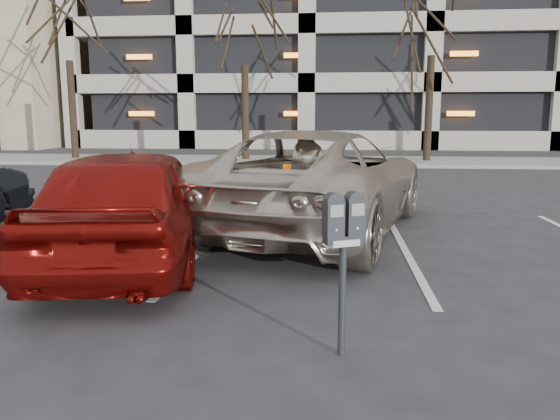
{
  "coord_description": "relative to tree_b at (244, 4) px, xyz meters",
  "views": [
    {
      "loc": [
        0.37,
        -5.33,
        1.84
      ],
      "look_at": [
        -0.08,
        -0.52,
        0.99
      ],
      "focal_mm": 35.0,
      "sensor_mm": 36.0,
      "label": 1
    }
  ],
  "objects": [
    {
      "name": "tree_b",
      "position": [
        0.0,
        0.0,
        0.0
      ],
      "size": [
        3.63,
        3.63,
        8.24
      ],
      "color": "black",
      "rests_on": "ground"
    },
    {
      "name": "parking_meter",
      "position": [
        3.47,
        -17.32,
        -5.0
      ],
      "size": [
        0.34,
        0.24,
        1.25
      ],
      "rotation": [
        0.0,
        0.0,
        0.43
      ],
      "color": "black",
      "rests_on": "ground"
    },
    {
      "name": "car_red",
      "position": [
        0.9,
        -14.83,
        -5.21
      ],
      "size": [
        2.43,
        4.6,
        1.49
      ],
      "primitive_type": "imported",
      "rotation": [
        0.0,
        0.0,
        3.3
      ],
      "color": "maroon",
      "rests_on": "ground"
    },
    {
      "name": "sidewalk",
      "position": [
        3.0,
        0.0,
        -5.9
      ],
      "size": [
        80.0,
        4.0,
        0.12
      ],
      "primitive_type": "cube",
      "color": "gray",
      "rests_on": "ground"
    },
    {
      "name": "suv_silver",
      "position": [
        3.15,
        -12.71,
        -5.15
      ],
      "size": [
        4.08,
        6.28,
        1.62
      ],
      "rotation": [
        0.0,
        0.0,
        2.88
      ],
      "color": "beige",
      "rests_on": "ground"
    },
    {
      "name": "stall_lines",
      "position": [
        1.6,
        -13.7,
        -5.95
      ],
      "size": [
        16.9,
        5.2,
        0.0
      ],
      "color": "silver",
      "rests_on": "ground"
    },
    {
      "name": "parking_garage",
      "position": [
        15.0,
        17.84,
        3.31
      ],
      "size": [
        52.0,
        20.0,
        19.0
      ],
      "color": "black",
      "rests_on": "ground"
    },
    {
      "name": "ground",
      "position": [
        3.0,
        -16.0,
        -5.96
      ],
      "size": [
        140.0,
        140.0,
        0.0
      ],
      "primitive_type": "plane",
      "color": "#28282B",
      "rests_on": "ground"
    }
  ]
}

